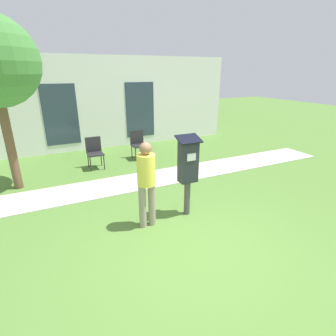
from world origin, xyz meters
TOP-DOWN VIEW (x-y plane):
  - ground_plane at (0.00, 0.00)m, footprint 40.00×40.00m
  - sidewalk at (0.00, 3.00)m, footprint 12.00×1.10m
  - building_facade at (0.00, 6.67)m, footprint 10.00×0.26m
  - parking_meter at (0.36, 1.06)m, footprint 0.44×0.31m
  - person_standing at (-0.50, 1.00)m, footprint 0.32×0.32m
  - outdoor_chair_left at (-0.75, 4.55)m, footprint 0.44×0.44m
  - outdoor_chair_middle at (0.69, 4.86)m, footprint 0.44×0.44m

SIDE VIEW (x-z plane):
  - ground_plane at x=0.00m, z-range 0.00..0.00m
  - sidewalk at x=0.00m, z-range 0.00..0.02m
  - outdoor_chair_left at x=-0.75m, z-range 0.08..0.98m
  - outdoor_chair_middle at x=0.69m, z-range 0.08..0.98m
  - person_standing at x=-0.50m, z-range 0.14..1.72m
  - parking_meter at x=0.36m, z-range 0.22..1.81m
  - building_facade at x=0.00m, z-range 0.00..3.20m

